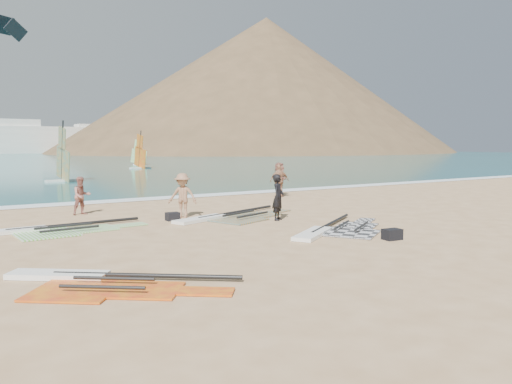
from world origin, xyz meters
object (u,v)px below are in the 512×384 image
beachgoer_left (82,196)px  beachgoer_right (279,179)px  rig_green (49,230)px  beachgoer_mid (183,196)px  rig_grey (336,230)px  rig_red (95,282)px  gear_bag_near (173,216)px  rig_orange (230,217)px  gear_bag_far (392,234)px  beachgoer_back (279,181)px  person_wetsuit (278,197)px

beachgoer_left → beachgoer_right: beachgoer_right is taller
rig_green → beachgoer_mid: size_ratio=3.20×
rig_grey → beachgoer_right: size_ratio=2.84×
rig_green → rig_red: bearing=-97.3°
rig_grey → gear_bag_near: bearing=92.3°
rig_green → gear_bag_near: (4.39, 0.08, 0.10)m
rig_orange → rig_red: 9.40m
gear_bag_far → beachgoer_mid: size_ratio=0.31×
rig_orange → beachgoer_right: 8.77m
rig_orange → gear_bag_far: bearing=-93.1°
rig_red → beachgoer_back: 17.48m
rig_green → beachgoer_mid: beachgoer_mid is taller
rig_grey → beachgoer_mid: size_ratio=3.02×
rig_red → beachgoer_right: bearing=79.9°
rig_red → beachgoer_left: bearing=115.1°
rig_green → rig_orange: same height
person_wetsuit → beachgoer_back: bearing=13.7°
gear_bag_near → gear_bag_far: size_ratio=0.89×
gear_bag_near → beachgoer_right: 10.01m
beachgoer_right → rig_orange: bearing=160.0°
rig_grey → beachgoer_left: bearing=92.4°
rig_red → beachgoer_back: beachgoer_back is taller
gear_bag_near → gear_bag_far: (4.04, -7.09, 0.01)m
beachgoer_back → gear_bag_far: bearing=87.3°
gear_bag_far → beachgoer_back: (4.14, 11.65, 0.74)m
beachgoer_back → rig_grey: bearing=81.4°
gear_bag_near → gear_bag_far: 8.16m
rig_green → rig_grey: bearing=-36.4°
rig_orange → gear_bag_near: bearing=140.9°
rig_grey → rig_red: size_ratio=1.25×
gear_bag_near → rig_green: bearing=-179.0°
rig_green → beachgoer_left: (1.92, 3.56, 0.73)m
rig_orange → person_wetsuit: bearing=-66.6°
gear_bag_near → beachgoer_left: bearing=125.4°
rig_orange → gear_bag_near: size_ratio=11.89×
rig_red → beachgoer_right: size_ratio=2.27×
rig_red → rig_orange: bearing=80.6°
beachgoer_left → beachgoer_right: size_ratio=0.84×
person_wetsuit → beachgoer_left: (-5.85, 5.56, -0.10)m
beachgoer_left → rig_orange: bearing=-51.3°
beachgoer_back → rig_green: bearing=37.1°
rig_red → gear_bag_near: bearing=93.5°
person_wetsuit → beachgoer_mid: size_ratio=1.00×
rig_grey → beachgoer_right: bearing=31.2°
gear_bag_near → rig_red: bearing=-123.9°
person_wetsuit → beachgoer_right: beachgoer_right is taller
person_wetsuit → beachgoer_mid: 3.75m
person_wetsuit → beachgoer_right: size_ratio=0.94×
gear_bag_near → rig_orange: bearing=-18.8°
rig_grey → person_wetsuit: size_ratio=3.03×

